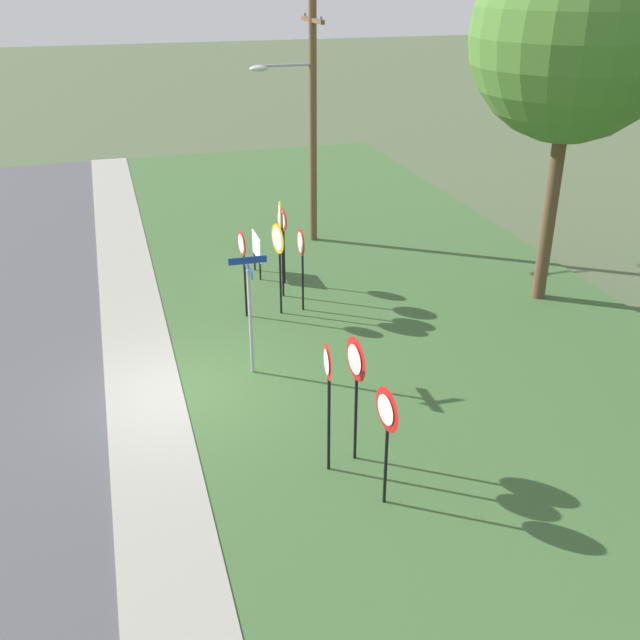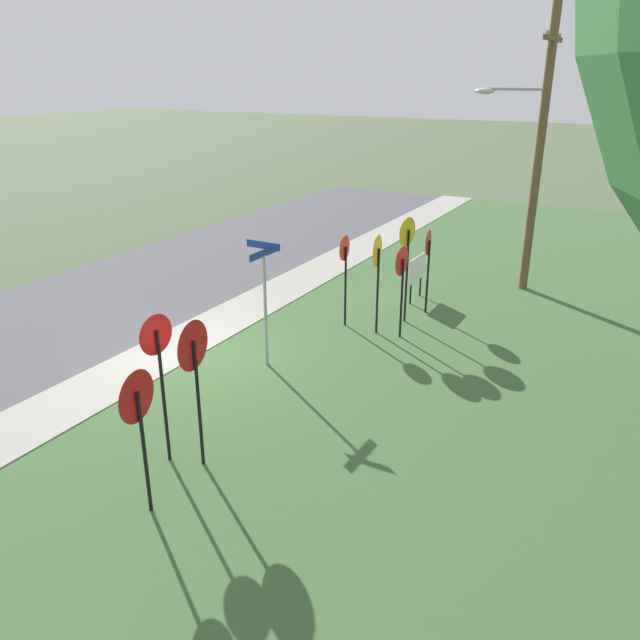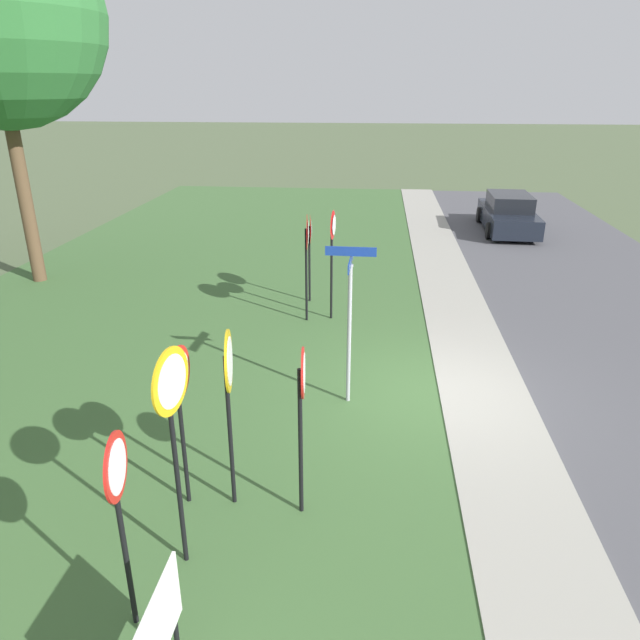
{
  "view_description": "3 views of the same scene",
  "coord_description": "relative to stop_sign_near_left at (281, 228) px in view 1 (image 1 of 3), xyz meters",
  "views": [
    {
      "loc": [
        13.65,
        -0.98,
        8.27
      ],
      "look_at": [
        0.79,
        2.83,
        1.74
      ],
      "focal_mm": 40.95,
      "sensor_mm": 36.0,
      "label": 1
    },
    {
      "loc": [
        10.0,
        8.67,
        5.99
      ],
      "look_at": [
        -0.53,
        2.88,
        1.29
      ],
      "focal_mm": 35.43,
      "sensor_mm": 36.0,
      "label": 2
    },
    {
      "loc": [
        -9.39,
        1.23,
        5.17
      ],
      "look_at": [
        -0.67,
        2.08,
        1.63
      ],
      "focal_mm": 32.82,
      "sensor_mm": 36.0,
      "label": 3
    }
  ],
  "objects": [
    {
      "name": "stop_sign_far_right",
      "position": [
        0.97,
        -1.23,
        -0.32
      ],
      "size": [
        0.62,
        0.11,
        2.31
      ],
      "rotation": [
        0.0,
        0.0,
        0.09
      ],
      "color": "black",
      "rests_on": "grass_median"
    },
    {
      "name": "utility_pole",
      "position": [
        -4.22,
        1.96,
        2.23
      ],
      "size": [
        2.1,
        2.06,
        7.72
      ],
      "color": "brown",
      "rests_on": "grass_median"
    },
    {
      "name": "oak_tree_left",
      "position": [
        2.04,
        6.75,
        4.75
      ],
      "size": [
        4.99,
        4.99,
        9.23
      ],
      "color": "brown",
      "rests_on": "grass_median"
    },
    {
      "name": "ground_plane",
      "position": [
        4.3,
        -3.26,
        -2.01
      ],
      "size": [
        160.0,
        160.0,
        0.0
      ],
      "primitive_type": "plane",
      "color": "#4C5B3D"
    },
    {
      "name": "notice_board",
      "position": [
        -1.71,
        -0.33,
        -1.13
      ],
      "size": [
        1.1,
        0.05,
        1.25
      ],
      "rotation": [
        0.0,
        0.0,
        0.0
      ],
      "color": "black",
      "rests_on": "grass_median"
    },
    {
      "name": "yield_sign_far_left",
      "position": [
        7.55,
        -0.52,
        -0.09
      ],
      "size": [
        0.81,
        0.12,
        2.5
      ],
      "rotation": [
        0.0,
        0.0,
        0.09
      ],
      "color": "black",
      "rests_on": "grass_median"
    },
    {
      "name": "stop_sign_far_left",
      "position": [
        1.06,
        -0.32,
        -0.18
      ],
      "size": [
        0.76,
        0.15,
        2.45
      ],
      "rotation": [
        0.0,
        0.0,
        0.16
      ],
      "color": "black",
      "rests_on": "grass_median"
    },
    {
      "name": "stop_sign_near_right",
      "position": [
        -0.88,
        0.25,
        -0.36
      ],
      "size": [
        0.65,
        0.13,
        2.24
      ],
      "rotation": [
        0.0,
        0.0,
        0.15
      ],
      "color": "black",
      "rests_on": "grass_median"
    },
    {
      "name": "street_name_post",
      "position": [
        3.88,
        -1.64,
        -0.31
      ],
      "size": [
        0.96,
        0.82,
        2.76
      ],
      "rotation": [
        0.0,
        0.0,
        -0.02
      ],
      "color": "#9EA0A8",
      "rests_on": "grass_median"
    },
    {
      "name": "stop_sign_far_center",
      "position": [
        1.02,
        0.28,
        -0.35
      ],
      "size": [
        0.69,
        0.1,
        2.24
      ],
      "rotation": [
        0.0,
        0.0,
        -0.02
      ],
      "color": "black",
      "rests_on": "grass_median"
    },
    {
      "name": "yield_sign_near_left",
      "position": [
        7.72,
        -1.07,
        -0.07
      ],
      "size": [
        0.66,
        0.12,
        2.56
      ],
      "rotation": [
        0.0,
        0.0,
        -0.1
      ],
      "color": "black",
      "rests_on": "grass_median"
    },
    {
      "name": "grass_median",
      "position": [
        4.3,
        2.74,
        -1.99
      ],
      "size": [
        44.0,
        12.0,
        0.04
      ],
      "primitive_type": "cube",
      "color": "#3D6033",
      "rests_on": "ground_plane"
    },
    {
      "name": "yield_sign_near_right",
      "position": [
        8.85,
        -0.44,
        -0.3
      ],
      "size": [
        0.76,
        0.13,
        2.24
      ],
      "rotation": [
        0.0,
        0.0,
        0.12
      ],
      "color": "black",
      "rests_on": "grass_median"
    },
    {
      "name": "sidewalk_strip",
      "position": [
        4.3,
        -4.06,
        -1.98
      ],
      "size": [
        44.0,
        1.6,
        0.06
      ],
      "primitive_type": "cube",
      "color": "#99968C",
      "rests_on": "ground_plane"
    },
    {
      "name": "stop_sign_near_left",
      "position": [
        0.0,
        0.0,
        0.0
      ],
      "size": [
        0.73,
        0.14,
        2.7
      ],
      "rotation": [
        0.0,
        0.0,
        -0.15
      ],
      "color": "black",
      "rests_on": "grass_median"
    }
  ]
}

